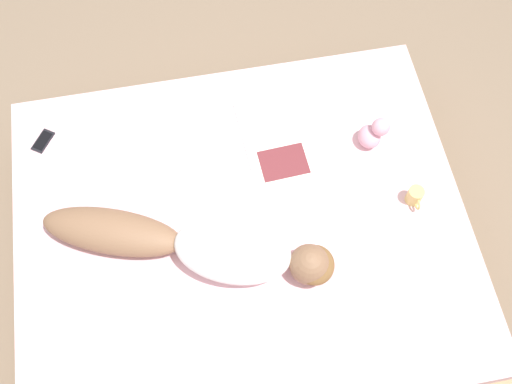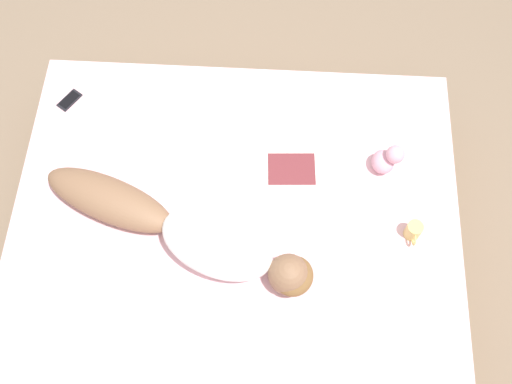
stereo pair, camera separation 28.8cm
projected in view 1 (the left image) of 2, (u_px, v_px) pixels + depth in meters
name	position (u px, v px, depth m)	size (l,w,h in m)	color
ground_plane	(244.00, 257.00, 3.29)	(12.00, 12.00, 0.00)	#7A6651
bed	(243.00, 242.00, 3.08)	(1.86, 2.22, 0.46)	tan
person	(204.00, 246.00, 2.72)	(0.68, 1.35, 0.22)	brown
open_magazine	(277.00, 141.00, 3.06)	(0.56, 0.37, 0.01)	silver
coffee_mug	(415.00, 196.00, 2.88)	(0.11, 0.08, 0.10)	tan
cell_phone	(43.00, 141.00, 3.06)	(0.15, 0.13, 0.01)	black
plush_toy	(373.00, 134.00, 2.99)	(0.13, 0.14, 0.18)	#DB9EB2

